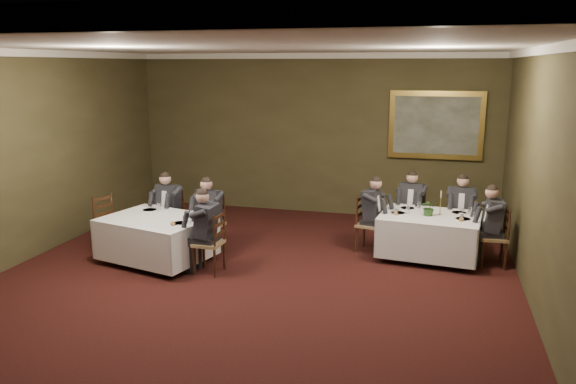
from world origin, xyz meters
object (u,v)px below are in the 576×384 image
at_px(diner_main_backleft, 411,215).
at_px(diner_main_endleft, 370,223).
at_px(diner_main_endright, 494,236).
at_px(candlestick, 440,206).
at_px(chair_main_endleft, 369,235).
at_px(painting, 436,125).
at_px(diner_sec_backright, 210,223).
at_px(table_main, 429,233).
at_px(chair_sec_endleft, 111,236).
at_px(centerpiece, 429,207).
at_px(diner_main_backright, 460,219).
at_px(chair_main_backleft, 411,226).
at_px(chair_sec_backleft, 171,228).
at_px(chair_sec_backright, 211,235).
at_px(chair_sec_endright, 210,255).
at_px(chair_main_backright, 460,231).
at_px(chair_main_endright, 493,249).
at_px(table_second, 157,236).
at_px(diner_sec_endright, 209,242).
at_px(diner_sec_backleft, 170,217).

height_order(diner_main_backleft, diner_main_endleft, same).
height_order(diner_main_endright, candlestick, diner_main_endright).
relative_size(chair_main_endleft, painting, 0.52).
relative_size(diner_main_endright, diner_sec_backright, 1.00).
bearing_deg(table_main, diner_main_backleft, 111.52).
bearing_deg(chair_sec_endleft, centerpiece, 124.27).
bearing_deg(diner_main_backright, diner_main_endright, 123.87).
bearing_deg(chair_main_backleft, centerpiece, 120.10).
distance_m(chair_sec_backleft, chair_sec_backright, 0.92).
xyz_separation_m(chair_main_backleft, chair_sec_endleft, (-5.13, -1.99, 0.00)).
bearing_deg(chair_sec_backright, centerpiece, -164.21).
relative_size(diner_main_backright, chair_main_endleft, 1.35).
relative_size(diner_main_endleft, centerpiece, 4.37).
bearing_deg(diner_main_backleft, diner_main_endright, 155.32).
relative_size(diner_main_backleft, diner_main_endright, 1.00).
bearing_deg(chair_sec_endright, chair_sec_backleft, 48.24).
relative_size(table_main, chair_main_endleft, 1.78).
xyz_separation_m(chair_main_backright, chair_sec_endleft, (-6.00, -1.89, 0.00)).
relative_size(diner_main_backright, centerpiece, 4.37).
height_order(chair_main_backright, chair_main_endleft, same).
distance_m(chair_main_endright, centerpiece, 1.24).
bearing_deg(table_second, centerpiece, 16.62).
xyz_separation_m(chair_sec_backleft, candlestick, (4.81, 0.45, 0.64)).
bearing_deg(diner_sec_backright, chair_main_backright, -154.58).
height_order(chair_main_backleft, chair_main_endright, same).
bearing_deg(chair_sec_backleft, chair_main_backright, -159.19).
bearing_deg(diner_sec_endright, diner_main_backleft, -48.96).
distance_m(table_main, diner_main_backleft, 0.95).
bearing_deg(chair_sec_backright, diner_sec_endright, 118.32).
bearing_deg(chair_sec_endright, diner_main_endright, -69.54).
xyz_separation_m(chair_main_backleft, chair_main_endright, (1.38, -1.00, 0.00)).
distance_m(chair_main_backleft, diner_main_endleft, 1.06).
relative_size(chair_sec_endleft, painting, 0.52).
bearing_deg(diner_sec_endright, chair_main_backleft, -48.86).
distance_m(chair_main_endleft, chair_sec_backright, 2.82).
bearing_deg(table_second, chair_sec_backleft, 103.87).
relative_size(chair_main_endleft, diner_main_endleft, 0.74).
bearing_deg(table_second, diner_sec_backright, 48.33).
bearing_deg(diner_main_backleft, chair_main_endleft, 59.07).
bearing_deg(diner_sec_backright, diner_sec_endright, 118.62).
bearing_deg(chair_main_backright, diner_sec_endright, 36.64).
bearing_deg(chair_main_endleft, diner_sec_backright, -61.70).
relative_size(diner_main_backright, chair_sec_endleft, 1.35).
relative_size(table_second, diner_sec_endright, 1.47).
height_order(diner_main_endright, chair_sec_endright, diner_main_endright).
distance_m(diner_main_backright, chair_sec_backright, 4.52).
xyz_separation_m(chair_main_endright, painting, (-1.04, 2.60, 1.75)).
height_order(diner_sec_backleft, chair_sec_backright, diner_sec_backleft).
xyz_separation_m(diner_sec_backright, chair_sec_endright, (0.40, -0.99, -0.23)).
height_order(diner_main_backleft, diner_sec_endright, same).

